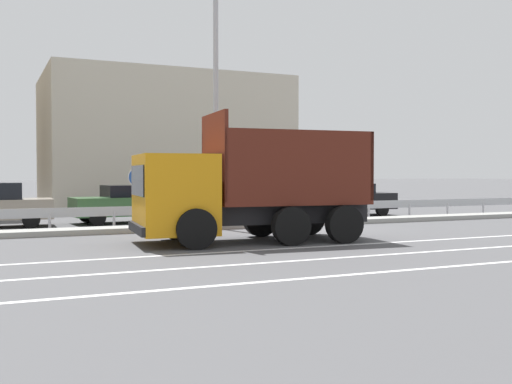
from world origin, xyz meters
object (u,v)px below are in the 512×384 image
street_lamp_1 (217,95)px  parked_car_3 (123,204)px  median_road_sign (138,199)px  parked_car_4 (235,202)px  dump_truck (226,197)px  parked_car_5 (348,199)px

street_lamp_1 → parked_car_3: bearing=122.6°
median_road_sign → parked_car_3: (0.28, 3.76, -0.35)m
parked_car_4 → street_lamp_1: bearing=145.2°
street_lamp_1 → parked_car_4: street_lamp_1 is taller
median_road_sign → street_lamp_1: size_ratio=0.26×
dump_truck → median_road_sign: dump_truck is taller
parked_car_3 → street_lamp_1: bearing=-152.3°
parked_car_5 → parked_car_3: bearing=93.4°
street_lamp_1 → parked_car_5: bearing=25.9°
dump_truck → parked_car_3: 7.93m
dump_truck → parked_car_4: 8.82m
street_lamp_1 → parked_car_5: street_lamp_1 is taller
street_lamp_1 → parked_car_5: (7.79, 3.78, -3.89)m
dump_truck → parked_car_4: bearing=-19.2°
dump_truck → parked_car_5: dump_truck is taller
parked_car_3 → parked_car_4: bearing=-92.0°
street_lamp_1 → parked_car_3: street_lamp_1 is taller
parked_car_3 → parked_car_4: size_ratio=0.97×
parked_car_4 → parked_car_5: 5.45m
parked_car_5 → median_road_sign: bearing=113.1°
median_road_sign → parked_car_4: (5.09, 4.00, -0.38)m
parked_car_3 → parked_car_5: 10.25m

